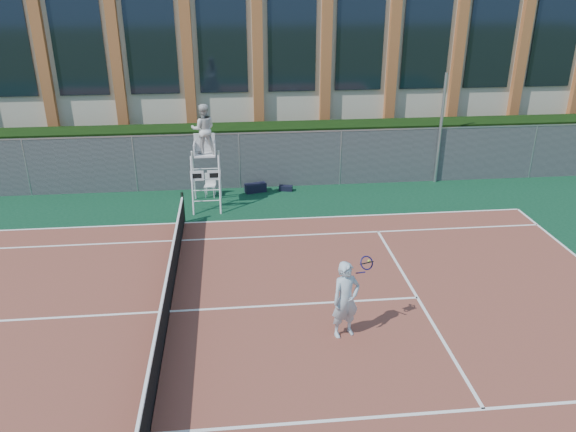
{
  "coord_description": "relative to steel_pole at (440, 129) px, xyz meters",
  "views": [
    {
      "loc": [
        1.74,
        -12.2,
        7.79
      ],
      "look_at": [
        3.31,
        3.0,
        1.21
      ],
      "focal_mm": 35.0,
      "sensor_mm": 36.0,
      "label": 1
    }
  ],
  "objects": [
    {
      "name": "umpire_chair",
      "position": [
        -9.17,
        -1.65,
        0.57
      ],
      "size": [
        1.06,
        1.63,
        3.79
      ],
      "color": "white",
      "rests_on": "ground"
    },
    {
      "name": "hedge",
      "position": [
        -9.94,
        1.3,
        -1.09
      ],
      "size": [
        40.0,
        1.4,
        2.2
      ],
      "primitive_type": "cube",
      "color": "black",
      "rests_on": "ground"
    },
    {
      "name": "tennis_court",
      "position": [
        -9.94,
        -8.7,
        -2.17
      ],
      "size": [
        23.77,
        10.97,
        0.02
      ],
      "primitive_type": "cube",
      "color": "brown",
      "rests_on": "apron"
    },
    {
      "name": "apron",
      "position": [
        -9.94,
        -7.7,
        -2.19
      ],
      "size": [
        36.0,
        20.0,
        0.01
      ],
      "primitive_type": "cube",
      "color": "#0B321D",
      "rests_on": "ground"
    },
    {
      "name": "sports_bag_far",
      "position": [
        -6.18,
        -0.42,
        -2.08
      ],
      "size": [
        0.55,
        0.34,
        0.21
      ],
      "primitive_type": "cube",
      "rotation": [
        0.0,
        0.0,
        -0.23
      ],
      "color": "black",
      "rests_on": "apron"
    },
    {
      "name": "fence",
      "position": [
        -9.94,
        0.1,
        -1.09
      ],
      "size": [
        40.0,
        0.06,
        2.2
      ],
      "primitive_type": null,
      "color": "#595E60",
      "rests_on": "ground"
    },
    {
      "name": "building",
      "position": [
        -9.94,
        9.25,
        1.95
      ],
      "size": [
        45.0,
        10.6,
        8.22
      ],
      "color": "beige",
      "rests_on": "ground"
    },
    {
      "name": "tennis_player",
      "position": [
        -5.75,
        -10.1,
        -1.22
      ],
      "size": [
        1.09,
        0.79,
        1.88
      ],
      "color": "#ABC1CE",
      "rests_on": "tennis_court"
    },
    {
      "name": "ground",
      "position": [
        -9.94,
        -8.7,
        -2.19
      ],
      "size": [
        120.0,
        120.0,
        0.0
      ],
      "primitive_type": "plane",
      "color": "#233814"
    },
    {
      "name": "steel_pole",
      "position": [
        0.0,
        0.0,
        0.0
      ],
      "size": [
        0.12,
        0.12,
        4.39
      ],
      "primitive_type": "cylinder",
      "color": "#9EA0A5",
      "rests_on": "ground"
    },
    {
      "name": "sports_bag_near",
      "position": [
        -7.36,
        -0.44,
        -2.01
      ],
      "size": [
        0.87,
        0.54,
        0.35
      ],
      "primitive_type": "cube",
      "rotation": [
        0.0,
        0.0,
        0.28
      ],
      "color": "black",
      "rests_on": "apron"
    },
    {
      "name": "tennis_net",
      "position": [
        -9.94,
        -8.7,
        -1.66
      ],
      "size": [
        0.1,
        11.3,
        1.1
      ],
      "color": "black",
      "rests_on": "ground"
    },
    {
      "name": "plastic_chair",
      "position": [
        -9.08,
        -0.65,
        -1.67
      ],
      "size": [
        0.45,
        0.46,
        0.87
      ],
      "color": "silver",
      "rests_on": "apron"
    }
  ]
}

